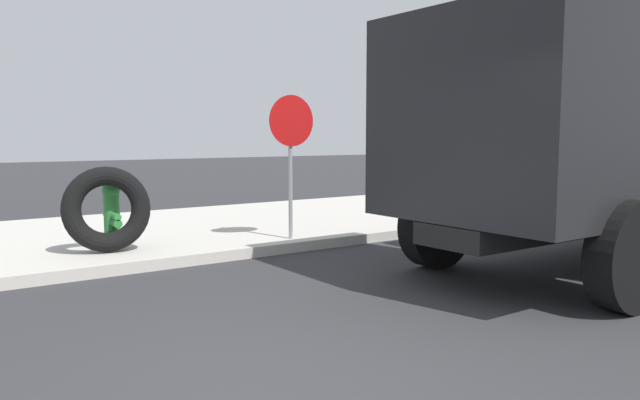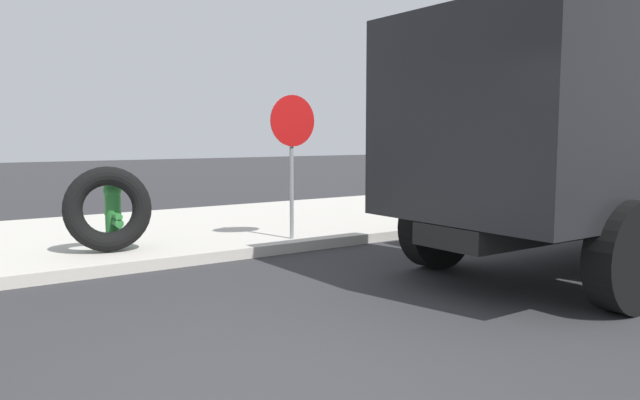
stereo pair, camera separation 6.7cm
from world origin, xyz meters
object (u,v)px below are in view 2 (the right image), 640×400
object	(u,v)px
fire_hydrant	(113,213)
dump_truck_gray	(623,143)
stop_sign	(292,140)
loose_tire	(108,209)

from	to	relation	value
fire_hydrant	dump_truck_gray	world-z (taller)	dump_truck_gray
stop_sign	fire_hydrant	bearing A→B (deg)	162.48
fire_hydrant	stop_sign	xyz separation A→B (m)	(2.45, -0.77, 1.00)
fire_hydrant	loose_tire	xyz separation A→B (m)	(-0.14, -0.26, 0.09)
stop_sign	dump_truck_gray	xyz separation A→B (m)	(2.94, -3.43, -0.03)
stop_sign	dump_truck_gray	bearing A→B (deg)	-49.44
fire_hydrant	stop_sign	distance (m)	2.75
dump_truck_gray	stop_sign	bearing A→B (deg)	130.56
dump_truck_gray	loose_tire	bearing A→B (deg)	144.47
fire_hydrant	dump_truck_gray	size ratio (longest dim) A/B	0.13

